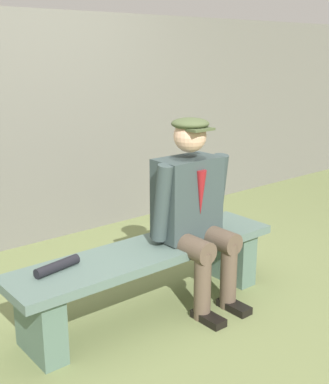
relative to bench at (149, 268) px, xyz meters
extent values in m
plane|color=olive|center=(0.00, 0.00, -0.31)|extent=(30.00, 30.00, 0.00)
cube|color=#51685F|center=(0.00, 0.00, 0.11)|extent=(1.89, 0.44, 0.06)
cube|color=#4E685A|center=(-0.77, 0.00, -0.12)|extent=(0.15, 0.38, 0.39)
cube|color=#4E685A|center=(0.77, 0.00, -0.12)|extent=(0.15, 0.38, 0.39)
cube|color=#334141|center=(-0.33, 0.00, 0.41)|extent=(0.43, 0.25, 0.54)
cylinder|color=#1E2338|center=(-0.33, 0.00, 0.65)|extent=(0.24, 0.24, 0.06)
cone|color=maroon|center=(-0.33, 0.13, 0.48)|extent=(0.07, 0.07, 0.30)
sphere|color=#DBAD8C|center=(-0.33, 0.02, 0.83)|extent=(0.21, 0.21, 0.21)
ellipsoid|color=#424E2F|center=(-0.33, 0.02, 0.91)|extent=(0.24, 0.24, 0.07)
cube|color=#424E2F|center=(-0.33, 0.12, 0.88)|extent=(0.17, 0.10, 0.02)
cylinder|color=brown|center=(-0.44, 0.14, 0.15)|extent=(0.15, 0.38, 0.15)
cylinder|color=brown|center=(-0.44, 0.29, -0.08)|extent=(0.11, 0.11, 0.46)
cube|color=black|center=(-0.44, 0.35, -0.29)|extent=(0.10, 0.24, 0.05)
cylinder|color=#334141|center=(-0.57, 0.04, 0.43)|extent=(0.12, 0.17, 0.51)
cylinder|color=brown|center=(-0.21, 0.14, 0.15)|extent=(0.15, 0.38, 0.15)
cylinder|color=brown|center=(-0.21, 0.29, -0.08)|extent=(0.11, 0.11, 0.46)
cube|color=black|center=(-0.21, 0.35, -0.29)|extent=(0.10, 0.24, 0.05)
cylinder|color=#334141|center=(-0.08, 0.04, 0.43)|extent=(0.12, 0.17, 0.51)
cylinder|color=black|center=(0.62, -0.06, 0.17)|extent=(0.30, 0.11, 0.06)
cube|color=#64635A|center=(0.00, -1.75, 0.69)|extent=(12.00, 0.24, 2.01)
camera|label=1|loc=(1.83, 2.38, 1.35)|focal=47.04mm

